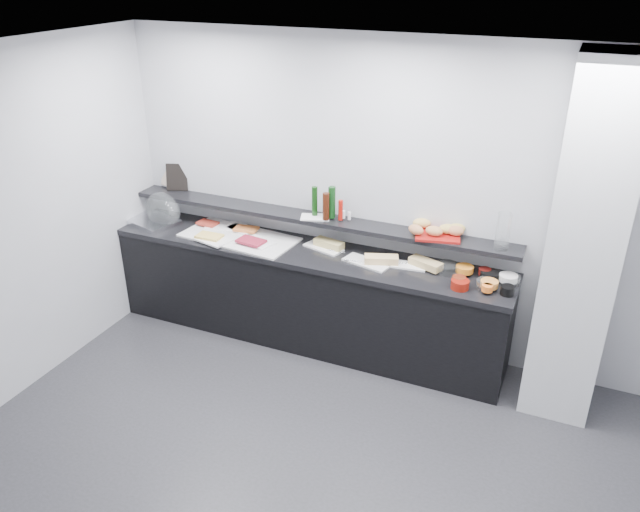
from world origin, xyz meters
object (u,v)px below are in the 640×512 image
at_px(carafe, 503,231).
at_px(sandwich_plate_mid, 367,262).
at_px(bread_tray, 438,236).
at_px(condiment_tray, 315,217).
at_px(cloche_base, 151,221).
at_px(framed_print, 177,177).

bearing_deg(carafe, sandwich_plate_mid, -170.28).
distance_m(sandwich_plate_mid, bread_tray, 0.62).
bearing_deg(condiment_tray, cloche_base, 167.37).
xyz_separation_m(cloche_base, carafe, (3.23, 0.18, 0.38)).
bearing_deg(framed_print, carafe, -23.21).
distance_m(condiment_tray, carafe, 1.59).
relative_size(sandwich_plate_mid, bread_tray, 1.13).
height_order(sandwich_plate_mid, framed_print, framed_print).
relative_size(sandwich_plate_mid, condiment_tray, 1.60).
height_order(bread_tray, carafe, carafe).
xyz_separation_m(framed_print, bread_tray, (2.60, -0.10, -0.12)).
relative_size(condiment_tray, bread_tray, 0.70).
relative_size(cloche_base, framed_print, 1.97).
height_order(framed_print, bread_tray, framed_print).
bearing_deg(bread_tray, carafe, -16.50).
distance_m(cloche_base, bread_tray, 2.74).
height_order(framed_print, carafe, carafe).
distance_m(cloche_base, condiment_tray, 1.67).
height_order(framed_print, condiment_tray, framed_print).
height_order(cloche_base, condiment_tray, condiment_tray).
bearing_deg(condiment_tray, framed_print, 156.15).
xyz_separation_m(bread_tray, carafe, (0.51, -0.03, 0.14)).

